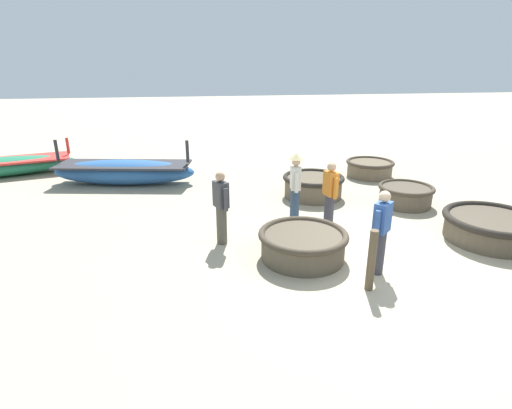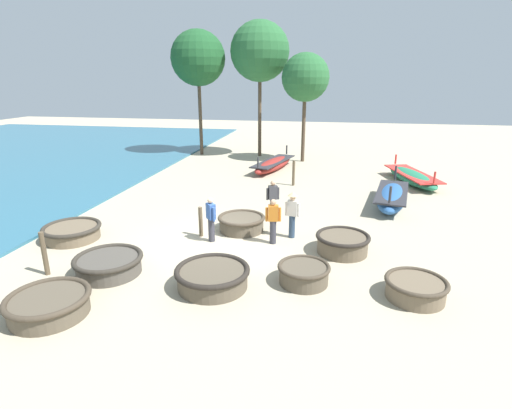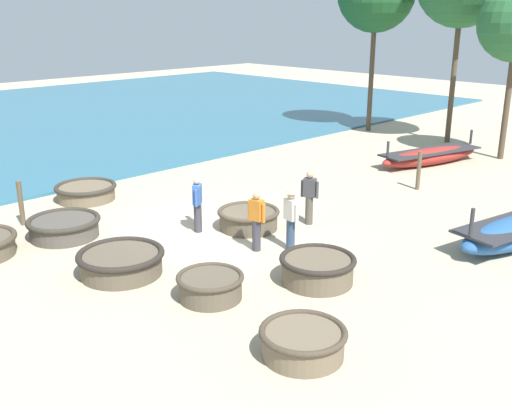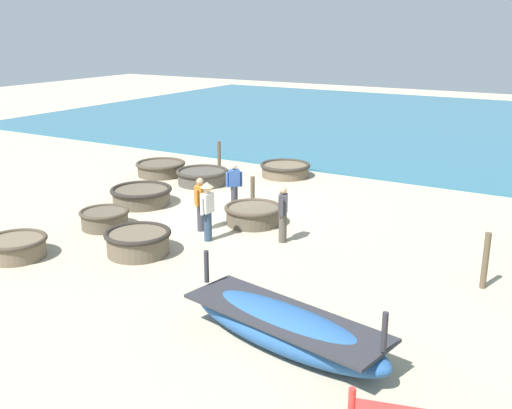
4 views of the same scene
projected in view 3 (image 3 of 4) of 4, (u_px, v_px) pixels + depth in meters
ground_plane at (202, 236)px, 16.30m from camera, size 80.00×80.00×0.00m
sea at (20, 122)px, 32.83m from camera, size 28.00×52.00×0.10m
coracle_beside_post at (86, 191)px, 19.33m from camera, size 1.97×1.97×0.52m
coracle_front_right at (64, 226)px, 16.14m from camera, size 1.95×1.95×0.55m
coracle_center at (318, 268)px, 13.42m from camera, size 1.73×1.73×0.62m
coracle_far_right at (210, 286)px, 12.68m from camera, size 1.45×1.45×0.54m
coracle_nearest at (303, 341)px, 10.55m from camera, size 1.58×1.58×0.53m
coracle_far_left at (249, 218)px, 16.77m from camera, size 1.75×1.75×0.56m
coracle_weathered at (121, 261)px, 13.85m from camera, size 2.03×2.03×0.57m
long_boat_ochre_hull at (430, 156)px, 23.82m from camera, size 2.29×5.06×1.17m
fisherman_standing_right at (309, 196)px, 16.96m from camera, size 0.50×0.33×1.57m
fisherman_hauling at (256, 219)px, 15.06m from camera, size 0.52×0.27×1.57m
fisherman_with_hat at (291, 214)px, 15.07m from camera, size 0.53×0.36×1.67m
fisherman_crouching at (197, 203)px, 16.36m from camera, size 0.39×0.42×1.57m
mooring_post_mid_beach at (21, 203)px, 16.94m from camera, size 0.14×0.14×1.30m
mooring_post_shoreline at (419, 171)px, 20.34m from camera, size 0.14×0.14×1.33m
mooring_post_inland at (197, 206)px, 17.04m from camera, size 0.14×0.14×1.08m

